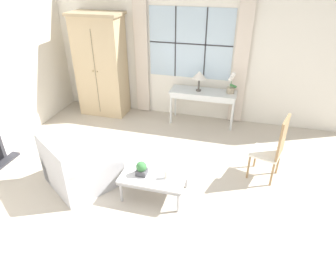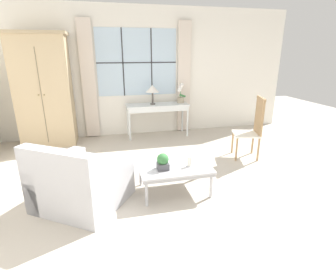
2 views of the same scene
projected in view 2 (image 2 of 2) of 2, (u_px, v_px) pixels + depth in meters
The scene contains 11 objects.
ground_plane at pixel (170, 196), 3.54m from camera, with size 14.00×14.00×0.00m, color #BCB2A3.
wall_back_windowed at pixel (138, 73), 5.88m from camera, with size 7.20×0.14×2.80m.
armoire at pixel (44, 91), 5.21m from camera, with size 1.11×0.65×2.22m.
console_table at pixel (157, 108), 5.90m from camera, with size 1.39×0.50×0.74m.
table_lamp at pixel (152, 89), 5.74m from camera, with size 0.29×0.29×0.43m.
potted_orchid at pixel (181, 95), 5.98m from camera, with size 0.20×0.16×0.45m.
armchair_upholstered at pixel (81, 185), 3.28m from camera, with size 1.33×1.32×0.86m.
side_chair_wooden at pixel (253, 125), 4.67m from camera, with size 0.54×0.54×1.11m.
coffee_table at pixel (174, 169), 3.56m from camera, with size 0.96×0.66×0.39m.
potted_plant_small at pixel (163, 161), 3.42m from camera, with size 0.16×0.16×0.22m.
pillar_candle at pixel (190, 162), 3.52m from camera, with size 0.08×0.08×0.15m.
Camera 2 is at (-0.75, -3.02, 1.86)m, focal length 28.00 mm.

